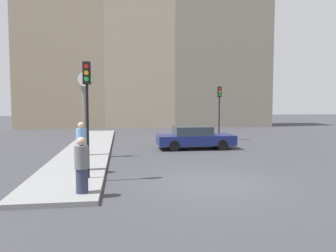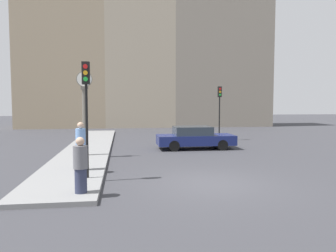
# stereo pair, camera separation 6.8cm
# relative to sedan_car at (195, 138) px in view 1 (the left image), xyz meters

# --- Properties ---
(ground_plane) EXTENTS (120.00, 120.00, 0.00)m
(ground_plane) POSITION_rel_sedan_car_xyz_m (-1.28, -8.15, -0.68)
(ground_plane) COLOR #38383D
(sidewalk_corner) EXTENTS (2.56, 22.03, 0.14)m
(sidewalk_corner) POSITION_rel_sedan_car_xyz_m (-6.19, 0.87, -0.60)
(sidewalk_corner) COLOR gray
(sidewalk_corner) RESTS_ON ground_plane
(building_row) EXTENTS (27.97, 5.00, 15.08)m
(building_row) POSITION_rel_sedan_car_xyz_m (-1.22, 18.70, 6.59)
(building_row) COLOR tan
(building_row) RESTS_ON ground_plane
(sedan_car) EXTENTS (4.51, 1.82, 1.34)m
(sedan_car) POSITION_rel_sedan_car_xyz_m (0.00, 0.00, 0.00)
(sedan_car) COLOR navy
(sedan_car) RESTS_ON ground_plane
(traffic_light_near) EXTENTS (0.26, 0.24, 3.97)m
(traffic_light_near) POSITION_rel_sedan_car_xyz_m (-5.43, -7.38, 2.30)
(traffic_light_near) COLOR black
(traffic_light_near) RESTS_ON sidewalk_corner
(traffic_light_far) EXTENTS (0.26, 0.24, 3.88)m
(traffic_light_far) POSITION_rel_sedan_car_xyz_m (2.71, 3.98, 2.10)
(traffic_light_far) COLOR black
(traffic_light_far) RESTS_ON ground_plane
(street_clock) EXTENTS (0.76, 0.33, 4.11)m
(street_clock) POSITION_rel_sedan_car_xyz_m (-6.04, -2.32, 1.57)
(street_clock) COLOR #666056
(street_clock) RESTS_ON sidewalk_corner
(pedestrian_blue_stripe) EXTENTS (0.39, 0.39, 1.85)m
(pedestrian_blue_stripe) POSITION_rel_sedan_car_xyz_m (-5.81, -5.99, 0.39)
(pedestrian_blue_stripe) COLOR #2D334C
(pedestrian_blue_stripe) RESTS_ON sidewalk_corner
(pedestrian_grey_jacket) EXTENTS (0.41, 0.41, 1.61)m
(pedestrian_grey_jacket) POSITION_rel_sedan_car_xyz_m (-5.42, -9.28, 0.26)
(pedestrian_grey_jacket) COLOR #2D334C
(pedestrian_grey_jacket) RESTS_ON sidewalk_corner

